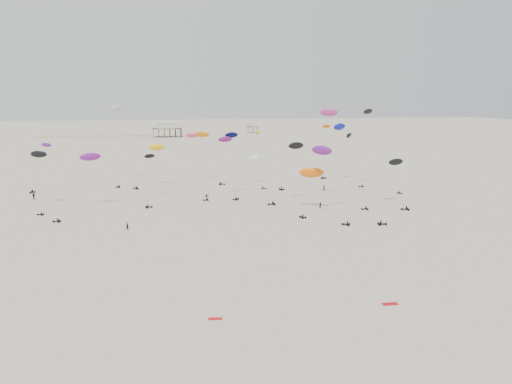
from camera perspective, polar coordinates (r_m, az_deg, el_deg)
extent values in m
plane|color=beige|center=(223.22, -6.06, 3.45)|extent=(900.00, 900.00, 0.00)
cube|color=brown|center=(371.12, -10.14, 7.16)|extent=(21.00, 13.00, 0.30)
cube|color=silver|center=(371.02, -10.15, 7.43)|extent=(14.00, 8.40, 3.20)
cube|color=#B2B2AD|center=(370.93, -10.15, 7.70)|extent=(15.00, 9.00, 0.30)
cube|color=brown|center=(409.44, -0.38, 7.50)|extent=(9.00, 7.00, 0.30)
cube|color=silver|center=(409.37, -0.38, 7.69)|extent=(5.60, 4.20, 2.40)
cube|color=#B2B2AD|center=(409.30, -0.38, 7.87)|extent=(6.00, 4.50, 0.30)
cube|color=black|center=(373.20, -18.16, 6.09)|extent=(80.00, 0.10, 0.10)
cylinder|color=gray|center=(155.20, 14.37, 4.42)|extent=(0.03, 0.03, 25.70)
ellipsoid|color=black|center=(157.97, 12.68, 8.97)|extent=(4.70, 3.80, 2.12)
cylinder|color=gray|center=(144.06, -6.50, 2.97)|extent=(0.03, 0.03, 16.98)
ellipsoid|color=#E8367B|center=(144.93, -7.34, 6.45)|extent=(3.49, 1.71, 1.62)
cylinder|color=gray|center=(135.12, -23.49, 0.82)|extent=(0.03, 0.03, 16.07)
ellipsoid|color=black|center=(139.27, -23.60, 3.99)|extent=(4.55, 2.57, 2.13)
cylinder|color=gray|center=(162.74, -23.53, 2.47)|extent=(0.03, 0.03, 13.79)
ellipsoid|color=#6D1A92|center=(162.82, -22.84, 4.99)|extent=(3.51, 2.50, 1.62)
cylinder|color=gray|center=(139.95, -2.54, 2.85)|extent=(0.03, 0.03, 17.18)
ellipsoid|color=#04083C|center=(141.84, -2.83, 6.52)|extent=(4.17, 2.44, 1.95)
cylinder|color=gray|center=(159.89, -12.39, 2.67)|extent=(0.03, 0.03, 13.39)
ellipsoid|color=yellow|center=(161.04, -11.28, 5.07)|extent=(5.27, 2.02, 2.46)
cylinder|color=gray|center=(116.85, 11.80, 1.97)|extent=(0.03, 0.03, 23.86)
ellipsoid|color=#0E11BA|center=(120.08, 9.52, 7.38)|extent=(4.28, 3.36, 2.00)
cylinder|color=gray|center=(158.92, 1.43, 2.07)|extent=(0.03, 0.03, 16.04)
ellipsoid|color=white|center=(164.45, 0.06, 3.88)|extent=(5.38, 3.17, 2.48)
cylinder|color=gray|center=(166.57, 11.24, 3.51)|extent=(0.03, 0.03, 18.67)
ellipsoid|color=black|center=(171.47, 10.57, 6.38)|extent=(4.26, 4.80, 2.28)
cylinder|color=gray|center=(127.52, -20.03, 0.38)|extent=(0.03, 0.03, 19.20)
ellipsoid|color=#861B94|center=(132.91, -18.42, 3.84)|extent=(5.69, 3.65, 2.64)
cylinder|color=gray|center=(156.90, 0.54, 3.62)|extent=(0.03, 0.03, 17.10)
ellipsoid|color=yellow|center=(158.99, 0.22, 6.78)|extent=(2.71, 2.80, 1.37)
cylinder|color=gray|center=(132.47, 3.22, 1.91)|extent=(0.03, 0.03, 15.64)
ellipsoid|color=black|center=(133.30, 4.60, 5.31)|extent=(4.72, 2.44, 2.23)
cylinder|color=gray|center=(134.02, 16.19, 0.70)|extent=(0.03, 0.03, 12.41)
ellipsoid|color=black|center=(136.70, 15.69, 3.33)|extent=(4.73, 2.51, 2.25)
cylinder|color=gray|center=(166.40, -5.09, 3.72)|extent=(0.03, 0.03, 18.12)
ellipsoid|color=orange|center=(170.35, -6.18, 6.58)|extent=(5.69, 4.24, 2.58)
cylinder|color=gray|center=(122.31, 5.85, -0.40)|extent=(0.03, 0.03, 12.86)
ellipsoid|color=orange|center=(126.49, 6.36, 2.22)|extent=(6.44, 3.81, 2.94)
cylinder|color=gray|center=(167.60, -15.49, 4.92)|extent=(0.03, 0.03, 25.64)
ellipsoid|color=silver|center=(172.60, -15.54, 9.22)|extent=(5.48, 4.85, 2.65)
cylinder|color=gray|center=(132.36, 10.31, 3.61)|extent=(0.03, 0.03, 26.73)
ellipsoid|color=#B92B87|center=(136.61, 8.36, 9.00)|extent=(4.97, 3.28, 2.28)
cylinder|color=gray|center=(136.83, -12.13, 1.26)|extent=(0.03, 0.03, 16.88)
ellipsoid|color=black|center=(142.47, -12.08, 4.04)|extent=(3.42, 2.51, 1.57)
cylinder|color=gray|center=(178.84, 7.88, 4.56)|extent=(0.03, 0.03, 18.09)
ellipsoid|color=#F2440C|center=(181.63, 8.04, 7.45)|extent=(2.97, 1.26, 1.48)
cylinder|color=gray|center=(116.86, 8.85, 0.57)|extent=(0.03, 0.03, 18.88)
ellipsoid|color=#6F1A92|center=(121.40, 7.53, 4.75)|extent=(5.13, 5.46, 2.71)
cylinder|color=gray|center=(138.58, -4.64, 2.50)|extent=(0.03, 0.03, 16.63)
ellipsoid|color=#78167D|center=(139.37, -3.55, 6.03)|extent=(4.34, 2.47, 2.04)
imported|color=black|center=(110.85, -14.48, -4.23)|extent=(0.90, 0.87, 2.04)
imported|color=black|center=(129.01, 7.38, -1.89)|extent=(0.98, 0.60, 1.96)
imported|color=black|center=(152.52, -24.05, -0.79)|extent=(1.55, 1.26, 2.31)
imported|color=black|center=(154.02, 7.76, 0.15)|extent=(0.83, 0.68, 1.98)
cube|color=red|center=(72.63, 15.07, -12.28)|extent=(2.24, 1.01, 0.08)
cube|color=#BB120B|center=(66.21, -4.67, -14.26)|extent=(1.89, 0.99, 0.07)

